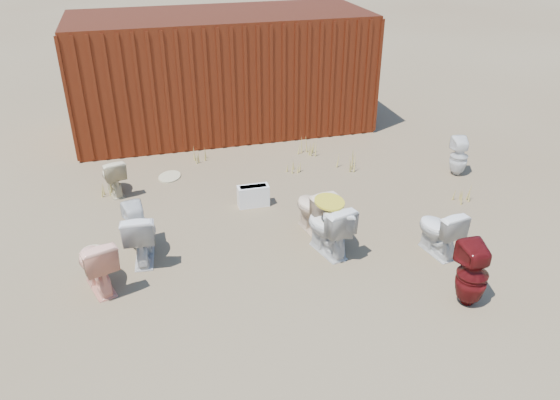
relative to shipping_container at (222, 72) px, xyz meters
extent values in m
plane|color=brown|center=(0.00, -5.20, -1.20)|extent=(100.00, 100.00, 0.00)
cube|color=#551B0E|center=(0.00, 0.00, 0.00)|extent=(6.00, 2.40, 2.40)
imported|color=silver|center=(-1.98, -4.77, -0.82)|extent=(0.50, 0.79, 0.77)
imported|color=#F2A78C|center=(-2.55, -5.28, -0.82)|extent=(0.63, 0.83, 0.75)
imported|color=silver|center=(0.64, -5.25, -0.83)|extent=(0.63, 0.83, 0.75)
imported|color=#540E0F|center=(1.78, -6.77, -0.78)|extent=(0.38, 0.39, 0.83)
imported|color=silver|center=(1.96, -5.68, -0.84)|extent=(0.51, 0.76, 0.71)
imported|color=silver|center=(-2.04, -4.46, -0.85)|extent=(0.37, 0.38, 0.70)
imported|color=beige|center=(-2.35, -2.65, -0.88)|extent=(0.50, 0.70, 0.64)
imported|color=beige|center=(0.49, -4.68, -0.83)|extent=(0.54, 0.80, 0.75)
imported|color=silver|center=(0.51, -5.26, -0.81)|extent=(0.62, 0.85, 0.78)
imported|color=white|center=(3.60, -3.51, -0.85)|extent=(0.38, 0.39, 0.70)
ellipsoid|color=gold|center=(0.51, -5.26, -0.40)|extent=(0.40, 0.50, 0.02)
cube|color=white|center=(-0.20, -3.69, -1.02)|extent=(0.50, 0.20, 0.35)
ellipsoid|color=#C1B78B|center=(-1.41, -2.27, -1.19)|extent=(0.55, 0.61, 0.02)
ellipsoid|color=beige|center=(-2.64, -4.47, -1.19)|extent=(0.56, 0.59, 0.02)
cone|color=#AF9C46|center=(-2.46, -2.57, -1.07)|extent=(0.36, 0.36, 0.26)
cone|color=#AF9C46|center=(0.79, -2.70, -1.08)|extent=(0.32, 0.32, 0.25)
cone|color=#AF9C46|center=(1.82, -2.79, -1.02)|extent=(0.36, 0.36, 0.35)
cone|color=#AF9C46|center=(-0.80, -1.70, -1.07)|extent=(0.30, 0.30, 0.25)
cone|color=#AF9C46|center=(1.26, -1.91, -1.05)|extent=(0.34, 0.34, 0.30)
cone|color=#AF9C46|center=(3.15, -4.50, -1.06)|extent=(0.28, 0.28, 0.28)
camera|label=1|loc=(-1.81, -11.26, 3.08)|focal=35.00mm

